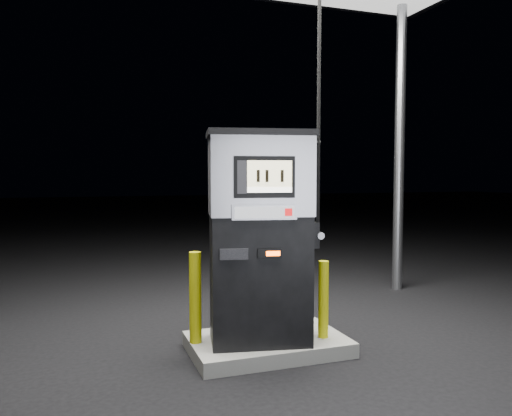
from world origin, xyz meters
name	(u,v)px	position (x,y,z in m)	size (l,w,h in m)	color
ground	(267,351)	(0.00, 0.00, 0.00)	(80.00, 80.00, 0.00)	black
pump_island	(267,344)	(0.00, 0.00, 0.07)	(1.60, 1.00, 0.15)	slate
fuel_dispenser	(260,235)	(-0.12, -0.10, 1.24)	(1.22, 0.82, 4.41)	black
bollard_left	(195,297)	(-0.74, 0.10, 0.61)	(0.12, 0.12, 0.92)	#C6C60B
bollard_right	(323,299)	(0.55, -0.19, 0.55)	(0.11, 0.11, 0.80)	#C6C60B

